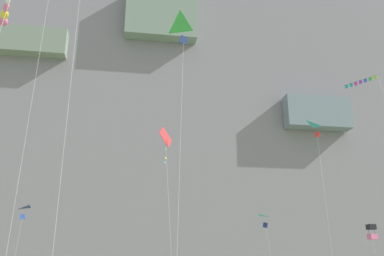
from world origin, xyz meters
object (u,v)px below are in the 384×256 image
object	(u,v)px
kite_box_low_right	(372,232)
kite_delta_mid_right	(192,43)
kite_delta_upper_right	(17,217)
kite_windsock_far_right	(5,15)
kite_delta_far_left	(323,135)
kite_delta_upper_mid	(271,224)
kite_diamond_upper_left	(166,142)
kite_banner_near_cliff	(368,96)

from	to	relation	value
kite_box_low_right	kite_delta_mid_right	world-z (taller)	kite_delta_mid_right
kite_box_low_right	kite_delta_upper_right	bearing A→B (deg)	-173.72
kite_delta_upper_right	kite_windsock_far_right	size ratio (longest dim) A/B	0.33
kite_delta_far_left	kite_delta_mid_right	bearing A→B (deg)	-142.23
kite_delta_far_left	kite_delta_upper_mid	distance (m)	11.16
kite_delta_upper_right	kite_delta_upper_mid	distance (m)	24.45
kite_windsock_far_right	kite_diamond_upper_left	xyz separation A→B (m)	(14.79, -0.52, -11.41)
kite_delta_upper_right	kite_diamond_upper_left	bearing A→B (deg)	-30.78
kite_box_low_right	kite_delta_far_left	bearing A→B (deg)	-130.11
kite_delta_mid_right	kite_delta_upper_mid	size ratio (longest dim) A/B	2.08
kite_box_low_right	kite_banner_near_cliff	distance (m)	16.26
kite_box_low_right	kite_windsock_far_right	size ratio (longest dim) A/B	0.33
kite_delta_far_left	kite_delta_mid_right	distance (m)	16.31
kite_banner_near_cliff	kite_diamond_upper_left	bearing A→B (deg)	-170.54
kite_delta_mid_right	kite_delta_upper_right	bearing A→B (deg)	124.15
kite_delta_far_left	kite_banner_near_cliff	distance (m)	12.40
kite_delta_far_left	kite_diamond_upper_left	size ratio (longest dim) A/B	0.97
kite_delta_far_left	kite_delta_upper_right	bearing A→B (deg)	158.84
kite_windsock_far_right	kite_delta_upper_mid	size ratio (longest dim) A/B	3.20
kite_windsock_far_right	kite_delta_upper_mid	world-z (taller)	kite_windsock_far_right
kite_delta_mid_right	kite_windsock_far_right	size ratio (longest dim) A/B	0.65
kite_delta_upper_right	kite_diamond_upper_left	size ratio (longest dim) A/B	0.56
kite_delta_mid_right	kite_banner_near_cliff	distance (m)	27.04
kite_box_low_right	kite_delta_upper_right	distance (m)	38.92
kite_delta_mid_right	kite_delta_upper_mid	world-z (taller)	kite_delta_mid_right
kite_delta_upper_right	kite_delta_upper_mid	world-z (taller)	kite_delta_upper_right
kite_box_low_right	kite_diamond_upper_left	bearing A→B (deg)	-154.44
kite_delta_upper_mid	kite_delta_upper_right	bearing A→B (deg)	176.46
kite_box_low_right	kite_delta_mid_right	size ratio (longest dim) A/B	0.51
kite_box_low_right	kite_windsock_far_right	distance (m)	45.42
kite_delta_far_left	kite_banner_near_cliff	world-z (taller)	kite_banner_near_cliff
kite_banner_near_cliff	kite_delta_upper_right	bearing A→B (deg)	173.06
kite_delta_upper_mid	kite_delta_mid_right	bearing A→B (deg)	-119.92
kite_windsock_far_right	kite_banner_near_cliff	bearing A→B (deg)	4.86
kite_box_low_right	kite_banner_near_cliff	size ratio (longest dim) A/B	0.37
kite_delta_upper_mid	kite_diamond_upper_left	distance (m)	14.22
kite_delta_far_left	kite_delta_upper_mid	world-z (taller)	kite_delta_far_left
kite_box_low_right	kite_delta_upper_mid	world-z (taller)	kite_box_low_right
kite_delta_mid_right	kite_diamond_upper_left	bearing A→B (deg)	91.91
kite_banner_near_cliff	kite_diamond_upper_left	world-z (taller)	kite_banner_near_cliff
kite_delta_mid_right	kite_box_low_right	bearing A→B (deg)	44.31
kite_windsock_far_right	kite_diamond_upper_left	world-z (taller)	kite_windsock_far_right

